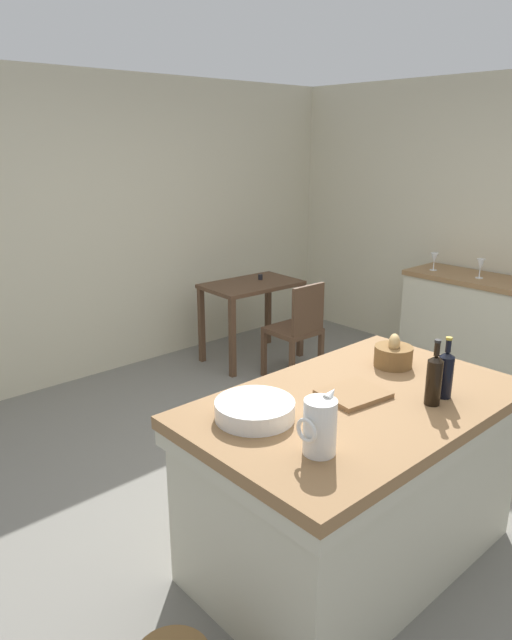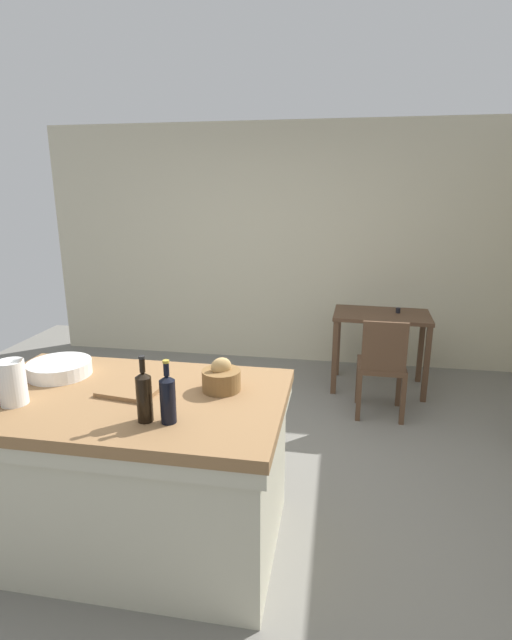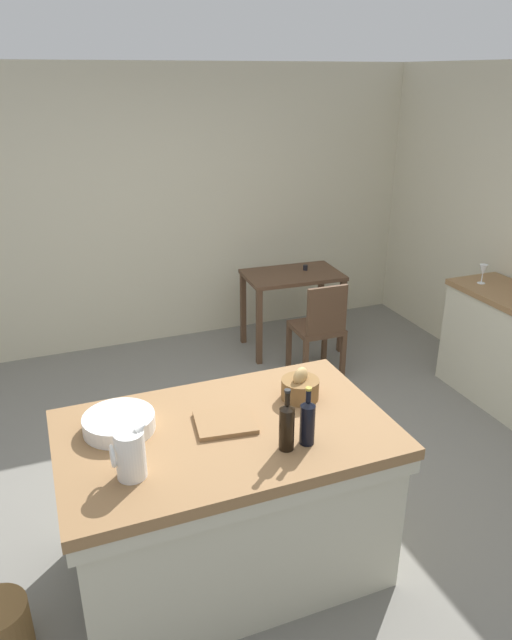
# 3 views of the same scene
# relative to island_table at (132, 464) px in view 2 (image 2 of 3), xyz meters

# --- Properties ---
(ground_plane) EXTENTS (6.76, 6.76, 0.00)m
(ground_plane) POSITION_rel_island_table_xyz_m (0.41, 0.54, -0.48)
(ground_plane) COLOR slate
(wall_back) EXTENTS (5.32, 0.12, 2.60)m
(wall_back) POSITION_rel_island_table_xyz_m (0.41, 3.14, 0.82)
(wall_back) COLOR beige
(wall_back) RESTS_ON ground
(island_table) EXTENTS (1.64, 1.00, 0.88)m
(island_table) POSITION_rel_island_table_xyz_m (0.00, 0.00, 0.00)
(island_table) COLOR olive
(island_table) RESTS_ON ground
(writing_desk) EXTENTS (0.93, 0.60, 0.81)m
(writing_desk) POSITION_rel_island_table_xyz_m (1.48, 2.43, 0.16)
(writing_desk) COLOR #513826
(writing_desk) RESTS_ON ground
(wooden_chair) EXTENTS (0.41, 0.41, 0.88)m
(wooden_chair) POSITION_rel_island_table_xyz_m (1.45, 1.79, -0.00)
(wooden_chair) COLOR #513826
(wooden_chair) RESTS_ON ground
(pitcher) EXTENTS (0.17, 0.13, 0.27)m
(pitcher) POSITION_rel_island_table_xyz_m (-0.50, -0.20, 0.52)
(pitcher) COLOR white
(pitcher) RESTS_ON island_table
(wash_bowl) EXTENTS (0.35, 0.35, 0.08)m
(wash_bowl) POSITION_rel_island_table_xyz_m (-0.49, 0.18, 0.45)
(wash_bowl) COLOR white
(wash_bowl) RESTS_ON island_table
(bread_basket) EXTENTS (0.20, 0.20, 0.18)m
(bread_basket) POSITION_rel_island_table_xyz_m (0.47, 0.14, 0.47)
(bread_basket) COLOR brown
(bread_basket) RESTS_ON island_table
(cutting_board) EXTENTS (0.32, 0.29, 0.02)m
(cutting_board) POSITION_rel_island_table_xyz_m (0.01, 0.04, 0.42)
(cutting_board) COLOR olive
(cutting_board) RESTS_ON island_table
(wine_bottle_dark) EXTENTS (0.07, 0.07, 0.30)m
(wine_bottle_dark) POSITION_rel_island_table_xyz_m (0.32, -0.25, 0.53)
(wine_bottle_dark) COLOR black
(wine_bottle_dark) RESTS_ON island_table
(wine_bottle_amber) EXTENTS (0.07, 0.07, 0.31)m
(wine_bottle_amber) POSITION_rel_island_table_xyz_m (0.21, -0.26, 0.53)
(wine_bottle_amber) COLOR black
(wine_bottle_amber) RESTS_ON island_table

